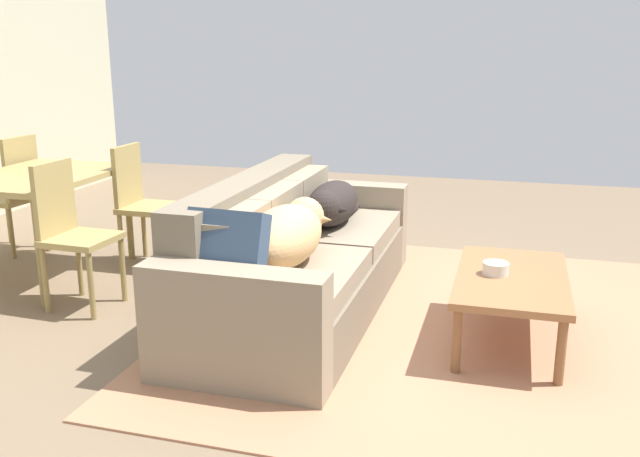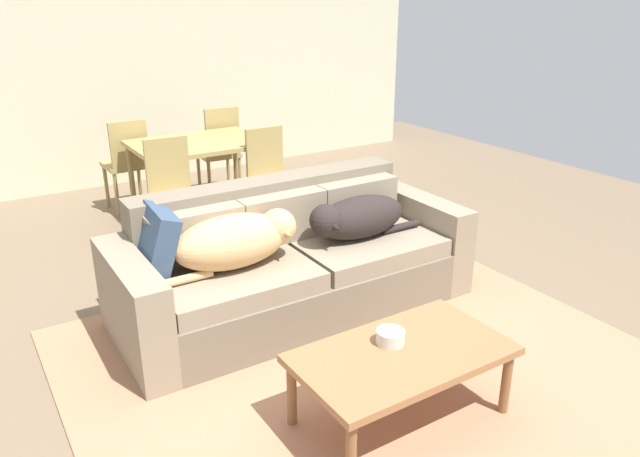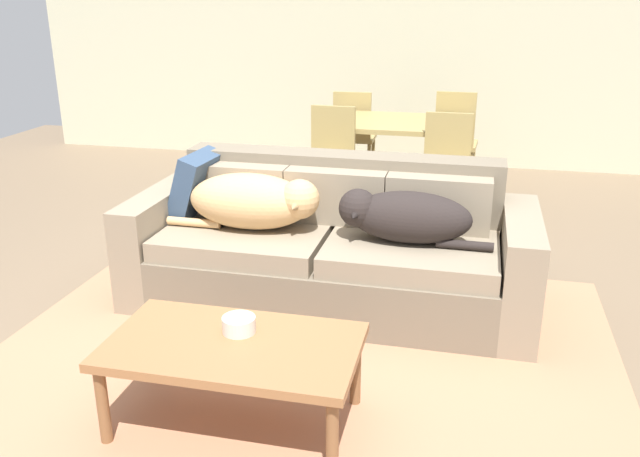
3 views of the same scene
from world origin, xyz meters
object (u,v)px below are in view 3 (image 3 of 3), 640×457
dog_on_left_cushion (255,201)px  bowl_on_coffee_table (239,325)px  dining_chair_far_left (353,133)px  dining_chair_near_left (330,161)px  coffee_table (233,351)px  dining_table (398,130)px  dining_chair_far_right (455,137)px  throw_pillow_by_left_arm (196,186)px  dog_on_right_cushion (402,216)px  dining_chair_near_right (446,168)px  couch (332,249)px

dog_on_left_cushion → bowl_on_coffee_table: size_ratio=6.37×
dining_chair_far_left → dining_chair_near_left: bearing=89.4°
dog_on_left_cushion → bowl_on_coffee_table: 1.19m
coffee_table → dining_chair_near_left: (-0.17, 2.73, 0.17)m
dining_table → dining_chair_far_right: dining_chair_far_right is taller
throw_pillow_by_left_arm → coffee_table: size_ratio=0.39×
dog_on_right_cushion → bowl_on_coffee_table: dog_on_right_cushion is taller
dining_table → dining_chair_far_right: 0.79m
dining_chair_far_right → dining_chair_far_left: bearing=2.4°
throw_pillow_by_left_arm → dining_chair_near_right: size_ratio=0.45×
dining_chair_near_left → dining_chair_far_left: size_ratio=1.03×
dog_on_left_cushion → throw_pillow_by_left_arm: bearing=159.0°
couch → dog_on_left_cushion: bearing=-165.3°
dining_chair_near_right → dining_table: bearing=127.9°
throw_pillow_by_left_arm → dining_table: (1.05, 1.90, 0.03)m
dining_table → dining_chair_near_right: (0.44, -0.57, -0.17)m
dining_chair_near_right → couch: bearing=-113.5°
dog_on_right_cushion → couch: bearing=162.7°
couch → bowl_on_coffee_table: size_ratio=16.42×
bowl_on_coffee_table → dining_chair_near_right: dining_chair_near_right is taller
dog_on_right_cushion → dining_chair_far_left: dining_chair_far_left is taller
throw_pillow_by_left_arm → dining_table: bearing=61.1°
dog_on_left_cushion → bowl_on_coffee_table: bearing=-75.1°
couch → coffee_table: (-0.14, -1.34, 0.03)m
couch → dining_chair_far_left: (-0.34, 2.60, 0.19)m
dog_on_left_cushion → dining_chair_far_right: bearing=68.8°
dog_on_right_cushion → dining_chair_near_right: size_ratio=0.94×
dining_chair_far_left → couch: bearing=95.6°
dog_on_right_cushion → dining_chair_near_right: bearing=84.1°
couch → dining_chair_far_left: 2.63m
dining_chair_near_right → dining_chair_far_left: size_ratio=1.01×
couch → dog_on_right_cushion: couch is taller
dining_table → dining_chair_near_right: dining_chair_near_right is taller
dining_chair_near_right → dining_chair_far_right: bearing=88.5°
coffee_table → bowl_on_coffee_table: (-0.00, 0.09, 0.08)m
dining_chair_near_left → coffee_table: bearing=-84.0°
coffee_table → dining_chair_near_left: size_ratio=1.13×
dog_on_left_cushion → dining_table: bearing=74.5°
coffee_table → dining_chair_far_left: 3.94m
throw_pillow_by_left_arm → dog_on_right_cushion: bearing=-8.8°
dining_chair_near_left → dog_on_left_cushion: bearing=-92.4°
bowl_on_coffee_table → coffee_table: bearing=-87.6°
dining_chair_near_right → dog_on_right_cushion: bearing=-96.6°
throw_pillow_by_left_arm → coffee_table: bearing=-62.0°
dog_on_right_cushion → dining_chair_far_left: (-0.77, 2.73, -0.10)m
coffee_table → dining_chair_far_right: (0.77, 3.92, 0.16)m
throw_pillow_by_left_arm → coffee_table: throw_pillow_by_left_arm is taller
coffee_table → couch: bearing=83.9°
dog_on_left_cushion → dining_table: (0.60, 2.08, 0.05)m
dog_on_right_cushion → coffee_table: dog_on_right_cushion is taller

